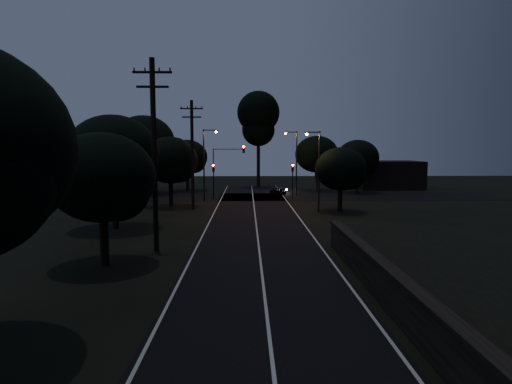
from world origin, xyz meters
name	(u,v)px	position (x,y,z in m)	size (l,w,h in m)	color
road_surface	(254,210)	(0.00, 31.12, 0.01)	(60.00, 70.00, 0.03)	black
utility_pole_mid	(154,152)	(-6.00, 15.00, 5.74)	(2.20, 0.30, 11.00)	black
utility_pole_far	(192,153)	(-6.00, 32.00, 5.48)	(2.20, 0.30, 10.50)	black
tree_left_b	(105,180)	(-7.81, 11.89, 4.40)	(5.33, 5.33, 6.78)	black
tree_left_c	(116,155)	(-10.26, 21.87, 5.43)	(6.64, 6.64, 8.39)	black
tree_left_d	(172,161)	(-8.30, 33.89, 4.60)	(5.59, 5.59, 7.10)	black
tree_far_nw	(189,158)	(-8.80, 49.89, 4.57)	(5.58, 5.58, 7.07)	black
tree_far_w	(146,143)	(-13.72, 45.84, 6.57)	(7.92, 7.92, 10.10)	black
tree_far_ne	(318,155)	(9.21, 49.88, 4.93)	(6.02, 6.02, 7.62)	black
tree_far_e	(359,158)	(14.20, 46.89, 4.55)	(5.53, 5.53, 7.02)	black
tree_right_a	(343,170)	(8.17, 29.90, 3.91)	(4.75, 4.75, 6.04)	black
tall_pine	(258,118)	(1.00, 55.00, 10.36)	(6.32, 6.32, 14.37)	black
building_left	(113,174)	(-20.00, 52.00, 2.20)	(10.00, 8.00, 4.40)	black
building_right	(387,175)	(20.00, 53.00, 2.00)	(9.00, 7.00, 4.00)	black
signal_left	(214,175)	(-4.60, 39.99, 2.84)	(0.28, 0.35, 4.10)	black
signal_right	(293,175)	(4.60, 39.99, 2.84)	(0.28, 0.35, 4.10)	black
signal_mast	(228,162)	(-2.91, 39.99, 4.34)	(3.70, 0.35, 6.25)	black
streetlight_a	(206,160)	(-5.31, 38.00, 4.64)	(1.66, 0.26, 8.00)	black
streetlight_b	(295,158)	(5.31, 44.00, 4.64)	(1.66, 0.26, 8.00)	black
streetlight_c	(317,165)	(5.83, 30.00, 4.35)	(1.46, 0.26, 7.50)	black
car	(278,191)	(3.20, 44.11, 0.55)	(1.30, 3.23, 1.10)	black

